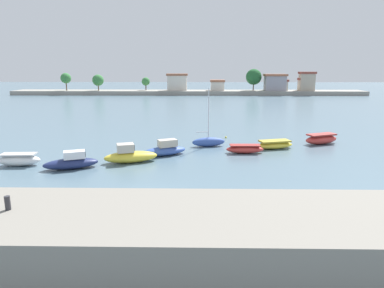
% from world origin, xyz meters
% --- Properties ---
extents(ground_plane, '(400.00, 400.00, 0.00)m').
position_xyz_m(ground_plane, '(0.00, 0.00, 0.00)').
color(ground_plane, slate).
extents(seawall_embankment, '(68.37, 6.43, 2.59)m').
position_xyz_m(seawall_embankment, '(0.00, -7.65, 1.29)').
color(seawall_embankment, gray).
rests_on(seawall_embankment, ground).
extents(mooring_bollard, '(0.26, 0.26, 0.69)m').
position_xyz_m(mooring_bollard, '(-5.44, -7.51, 2.93)').
color(mooring_bollard, '#2D2D33').
rests_on(mooring_bollard, seawall_embankment).
extents(moored_boat_0, '(4.13, 1.78, 1.19)m').
position_xyz_m(moored_boat_0, '(-13.61, 8.71, 0.58)').
color(moored_boat_0, white).
rests_on(moored_boat_0, ground).
extents(moored_boat_1, '(5.21, 3.35, 1.66)m').
position_xyz_m(moored_boat_1, '(-8.18, 7.84, 0.61)').
color(moored_boat_1, navy).
rests_on(moored_boat_1, ground).
extents(moored_boat_2, '(5.58, 3.34, 1.91)m').
position_xyz_m(moored_boat_2, '(-3.13, 10.10, 0.68)').
color(moored_boat_2, yellow).
rests_on(moored_boat_2, ground).
extents(moored_boat_3, '(5.07, 3.69, 1.68)m').
position_xyz_m(moored_boat_3, '(0.07, 13.03, 0.61)').
color(moored_boat_3, '#3856A8').
rests_on(moored_boat_3, ground).
extents(moored_boat_4, '(4.11, 1.90, 6.91)m').
position_xyz_m(moored_boat_4, '(4.86, 17.24, 0.59)').
color(moored_boat_4, '#3856A8').
rests_on(moored_boat_4, ground).
extents(moored_boat_5, '(4.14, 1.41, 0.94)m').
position_xyz_m(moored_boat_5, '(8.77, 14.07, 0.45)').
color(moored_boat_5, '#C63833').
rests_on(moored_boat_5, ground).
extents(moored_boat_6, '(4.73, 2.82, 0.97)m').
position_xyz_m(moored_boat_6, '(12.52, 16.33, 0.46)').
color(moored_boat_6, yellow).
rests_on(moored_boat_6, ground).
extents(moored_boat_7, '(4.79, 3.21, 1.26)m').
position_xyz_m(moored_boat_7, '(18.81, 18.91, 0.60)').
color(moored_boat_7, '#C63833').
rests_on(moored_boat_7, ground).
extents(mooring_buoy_1, '(0.25, 0.25, 0.25)m').
position_xyz_m(mooring_buoy_1, '(7.33, 22.21, 0.12)').
color(mooring_buoy_1, yellow).
rests_on(mooring_buoy_1, ground).
extents(mooring_buoy_2, '(0.31, 0.31, 0.31)m').
position_xyz_m(mooring_buoy_2, '(0.55, 20.30, 0.16)').
color(mooring_buoy_2, orange).
rests_on(mooring_buoy_2, ground).
extents(distant_shoreline, '(120.78, 8.99, 8.75)m').
position_xyz_m(distant_shoreline, '(5.86, 96.99, 2.14)').
color(distant_shoreline, gray).
rests_on(distant_shoreline, ground).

